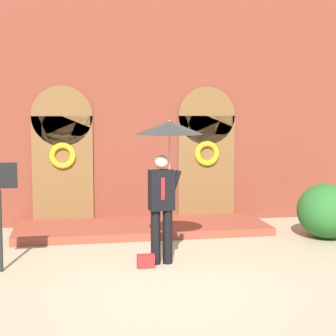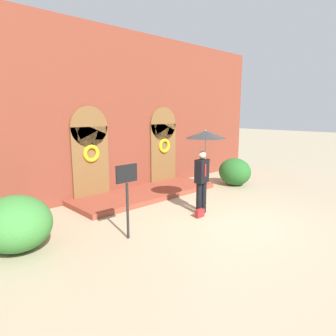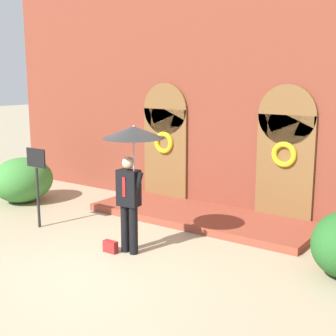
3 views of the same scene
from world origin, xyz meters
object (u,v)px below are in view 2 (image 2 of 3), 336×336
shrub_right (235,172)px  sign_post (127,189)px  person_with_umbrella (205,147)px  handbag (200,213)px  shrub_left (15,223)px

shrub_right → sign_post: bearing=-168.6°
person_with_umbrella → sign_post: bearing=179.5°
person_with_umbrella → handbag: person_with_umbrella is taller
person_with_umbrella → shrub_right: 3.90m
handbag → shrub_left: 4.53m
shrub_right → shrub_left: bearing=-179.5°
sign_post → shrub_left: bearing=150.3°
person_with_umbrella → sign_post: person_with_umbrella is taller
handbag → sign_post: bearing=173.5°
person_with_umbrella → handbag: 1.86m
person_with_umbrella → sign_post: size_ratio=1.37×
sign_post → shrub_right: size_ratio=1.32×
handbag → shrub_left: bearing=161.3°
person_with_umbrella → sign_post: (-2.66, 0.02, -0.75)m
handbag → shrub_right: (3.82, 1.45, 0.43)m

